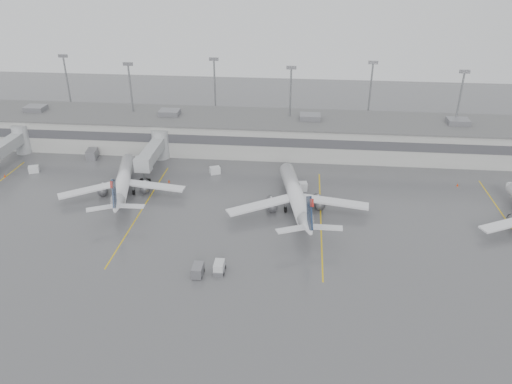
{
  "coord_description": "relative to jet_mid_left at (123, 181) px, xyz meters",
  "views": [
    {
      "loc": [
        13.27,
        -59.22,
        47.58
      ],
      "look_at": [
        5.09,
        24.0,
        5.0
      ],
      "focal_mm": 35.0,
      "sensor_mm": 36.0,
      "label": 1
    }
  ],
  "objects": [
    {
      "name": "ground",
      "position": [
        23.15,
        -30.19,
        -2.89
      ],
      "size": [
        260.0,
        260.0,
        0.0
      ],
      "primitive_type": "plane",
      "color": "#545457",
      "rests_on": "ground"
    },
    {
      "name": "gse_uld_c",
      "position": [
        36.64,
        5.3,
        -1.98
      ],
      "size": [
        2.8,
        2.11,
        1.81
      ],
      "primitive_type": "cube",
      "rotation": [
        0.0,
        0.0,
        0.17
      ],
      "color": "silver",
      "rests_on": "ground"
    },
    {
      "name": "jet_bridge_right",
      "position": [
        2.65,
        15.53,
        0.98
      ],
      "size": [
        4.0,
        17.2,
        7.0
      ],
      "color": "#A1A4A6",
      "rests_on": "ground"
    },
    {
      "name": "baggage_tug",
      "position": [
        24.19,
        -25.04,
        -2.17
      ],
      "size": [
        1.86,
        2.86,
        1.83
      ],
      "rotation": [
        0.0,
        0.0,
        -0.0
      ],
      "color": "silver",
      "rests_on": "ground"
    },
    {
      "name": "terminal",
      "position": [
        23.15,
        27.79,
        1.28
      ],
      "size": [
        152.0,
        17.0,
        9.45
      ],
      "color": "#ADADA8",
      "rests_on": "ground"
    },
    {
      "name": "cone_b",
      "position": [
        7.88,
        6.36,
        -2.55
      ],
      "size": [
        0.42,
        0.42,
        0.67
      ],
      "primitive_type": "cone",
      "color": "#E73704",
      "rests_on": "ground"
    },
    {
      "name": "gse_uld_a",
      "position": [
        -24.06,
        8.48,
        -2.11
      ],
      "size": [
        2.57,
        2.18,
        1.55
      ],
      "primitive_type": "cube",
      "rotation": [
        0.0,
        0.0,
        0.39
      ],
      "color": "silver",
      "rests_on": "ground"
    },
    {
      "name": "stand_markings",
      "position": [
        23.15,
        -6.19,
        -2.88
      ],
      "size": [
        105.25,
        40.0,
        0.01
      ],
      "color": "yellow",
      "rests_on": "ground"
    },
    {
      "name": "gse_loader",
      "position": [
        -13.94,
        17.64,
        -1.77
      ],
      "size": [
        2.72,
        3.86,
        2.24
      ],
      "primitive_type": "cube",
      "rotation": [
        0.0,
        0.0,
        0.14
      ],
      "color": "slate",
      "rests_on": "ground"
    },
    {
      "name": "cone_a",
      "position": [
        -29.38,
        5.43,
        -2.54
      ],
      "size": [
        0.44,
        0.44,
        0.7
      ],
      "primitive_type": "cone",
      "color": "#E73704",
      "rests_on": "ground"
    },
    {
      "name": "jet_mid_right",
      "position": [
        35.83,
        -3.51,
        0.23
      ],
      "size": [
        27.19,
        30.77,
        10.05
      ],
      "rotation": [
        0.0,
        0.0,
        0.19
      ],
      "color": "white",
      "rests_on": "ground"
    },
    {
      "name": "cone_c",
      "position": [
        32.96,
        9.84,
        -2.53
      ],
      "size": [
        0.45,
        0.45,
        0.72
      ],
      "primitive_type": "cone",
      "color": "#E73704",
      "rests_on": "ground"
    },
    {
      "name": "jet_mid_left",
      "position": [
        0.0,
        0.0,
        0.0
      ],
      "size": [
        24.95,
        28.29,
        9.29
      ],
      "rotation": [
        0.0,
        0.0,
        0.23
      ],
      "color": "white",
      "rests_on": "ground"
    },
    {
      "name": "cone_d",
      "position": [
        70.21,
        10.63,
        -2.55
      ],
      "size": [
        0.43,
        0.43,
        0.68
      ],
      "primitive_type": "cone",
      "color": "#E73704",
      "rests_on": "ground"
    },
    {
      "name": "baggage_cart",
      "position": [
        20.99,
        -26.24,
        -1.94
      ],
      "size": [
        1.63,
        2.82,
        1.81
      ],
      "rotation": [
        0.0,
        0.0,
        -0.0
      ],
      "color": "slate",
      "rests_on": "ground"
    },
    {
      "name": "jet_bridge_left",
      "position": [
        -32.35,
        15.53,
        0.98
      ],
      "size": [
        4.0,
        17.2,
        7.0
      ],
      "color": "#A1A4A6",
      "rests_on": "ground"
    },
    {
      "name": "gse_uld_b",
      "position": [
        17.11,
        11.85,
        -2.08
      ],
      "size": [
        2.69,
        2.32,
        1.61
      ],
      "primitive_type": "cube",
      "rotation": [
        0.0,
        0.0,
        0.43
      ],
      "color": "silver",
      "rests_on": "ground"
    },
    {
      "name": "light_masts",
      "position": [
        23.15,
        33.56,
        9.14
      ],
      "size": [
        142.4,
        8.0,
        20.6
      ],
      "color": "gray",
      "rests_on": "ground"
    }
  ]
}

